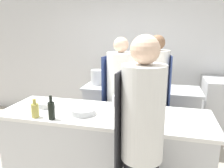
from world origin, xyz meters
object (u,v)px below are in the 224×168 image
at_px(chef_at_pass_far, 120,100).
at_px(stockpot, 97,77).
at_px(chef_at_prep_near, 141,147).
at_px(bowl_mixing_large, 83,111).
at_px(bowl_prep_small, 46,105).
at_px(bottle_wine, 116,100).
at_px(chef_at_stove, 155,102).
at_px(bottle_vinegar, 51,110).
at_px(bottle_olive_oil, 35,110).

bearing_deg(chef_at_pass_far, stockpot, 52.43).
xyz_separation_m(chef_at_prep_near, bowl_mixing_large, (-0.70, 0.54, 0.05)).
relative_size(bowl_prep_small, stockpot, 0.78).
height_order(chef_at_prep_near, bowl_mixing_large, chef_at_prep_near).
height_order(chef_at_pass_far, bottle_wine, chef_at_pass_far).
height_order(chef_at_stove, bowl_prep_small, chef_at_stove).
relative_size(bottle_wine, bowl_mixing_large, 0.70).
relative_size(bottle_vinegar, bottle_wine, 1.35).
relative_size(bottle_olive_oil, bottle_vinegar, 0.80).
bearing_deg(bowl_mixing_large, chef_at_pass_far, 70.91).
height_order(bottle_wine, bowl_mixing_large, bottle_wine).
relative_size(chef_at_prep_near, bottle_olive_oil, 8.80).
bearing_deg(bottle_olive_oil, bowl_prep_small, 99.30).
bearing_deg(bottle_olive_oil, chef_at_pass_far, 53.04).
height_order(chef_at_prep_near, bottle_wine, chef_at_prep_near).
bearing_deg(bottle_wine, bowl_prep_small, -163.57).
xyz_separation_m(bottle_olive_oil, bottle_wine, (0.75, 0.55, -0.01)).
height_order(bottle_vinegar, bowl_mixing_large, bottle_vinegar).
bearing_deg(bottle_vinegar, bowl_prep_small, 128.11).
bearing_deg(chef_at_pass_far, bowl_mixing_large, 172.11).
bearing_deg(bowl_prep_small, chef_at_prep_near, -27.60).
relative_size(chef_at_pass_far, stockpot, 6.97).
relative_size(chef_at_stove, bowl_mixing_large, 6.55).
relative_size(bottle_olive_oil, bottle_wine, 1.08).
relative_size(chef_at_prep_near, chef_at_pass_far, 1.03).
bearing_deg(stockpot, chef_at_pass_far, -48.76).
height_order(bottle_olive_oil, bowl_prep_small, bottle_olive_oil).
relative_size(chef_at_prep_near, bottle_wine, 9.52).
relative_size(chef_at_prep_near, bottle_vinegar, 7.06).
bearing_deg(bowl_prep_small, bottle_olive_oil, -80.70).
height_order(chef_at_stove, stockpot, chef_at_stove).
distance_m(chef_at_prep_near, chef_at_pass_far, 1.36).
xyz_separation_m(chef_at_prep_near, stockpot, (-0.97, 1.89, 0.14)).
height_order(bottle_wine, bowl_prep_small, bottle_wine).
bearing_deg(bottle_wine, chef_at_pass_far, 93.99).
bearing_deg(chef_at_prep_near, bowl_mixing_large, 57.33).
height_order(chef_at_pass_far, bottle_olive_oil, chef_at_pass_far).
height_order(bottle_vinegar, bottle_wine, bottle_vinegar).
xyz_separation_m(bottle_vinegar, stockpot, (-0.00, 1.57, 0.02)).
bearing_deg(bowl_prep_small, bowl_mixing_large, -11.03).
bearing_deg(bowl_prep_small, chef_at_pass_far, 40.15).
height_order(bottle_vinegar, stockpot, bottle_vinegar).
bearing_deg(stockpot, bottle_vinegar, -89.97).
xyz_separation_m(chef_at_stove, bottle_olive_oil, (-1.21, -0.92, 0.11)).
bearing_deg(bottle_wine, bottle_olive_oil, -144.06).
bearing_deg(chef_at_stove, chef_at_pass_far, -102.17).
xyz_separation_m(bowl_mixing_large, bowl_prep_small, (-0.51, 0.10, -0.00)).
bearing_deg(chef_at_stove, chef_at_prep_near, -8.95).
xyz_separation_m(bowl_mixing_large, stockpot, (-0.27, 1.35, 0.09)).
bearing_deg(chef_at_prep_near, chef_at_pass_far, 23.61).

